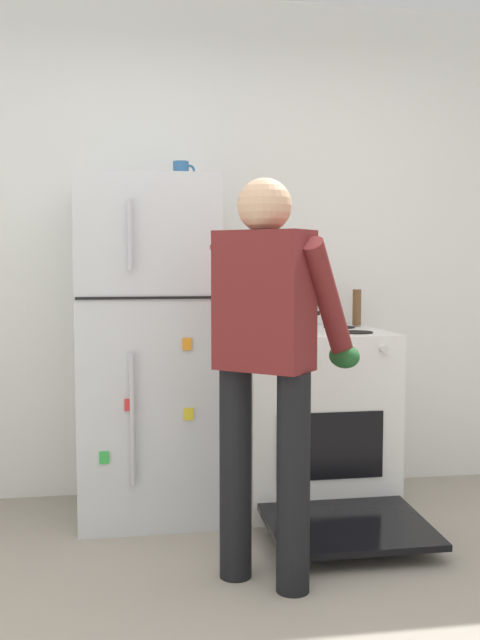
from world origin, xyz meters
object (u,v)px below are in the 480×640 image
object	(u,v)px
coffee_mug	(181,171)
refrigerator	(147,348)
person_cook	(268,346)
red_pot	(286,321)
pepper_mill	(357,307)
stove_range	(314,420)

from	to	relation	value
coffee_mug	refrigerator	bearing A→B (deg)	-164.60
person_cook	red_pot	distance (m)	0.90
person_cook	pepper_mill	bearing A→B (deg)	56.57
person_cook	pepper_mill	world-z (taller)	person_cook
person_cook	coffee_mug	distance (m)	1.27
person_cook	coffee_mug	bearing A→B (deg)	104.70
coffee_mug	pepper_mill	distance (m)	1.22
red_pot	coffee_mug	bearing A→B (deg)	169.19
refrigerator	red_pot	size ratio (longest dim) A/B	4.86
red_pot	coffee_mug	xyz separation A→B (m)	(-0.52, 0.10, 0.76)
refrigerator	stove_range	world-z (taller)	refrigerator
person_cook	red_pot	world-z (taller)	person_cook
coffee_mug	red_pot	bearing A→B (deg)	-10.81
stove_range	coffee_mug	world-z (taller)	coffee_mug
stove_range	pepper_mill	xyz separation A→B (m)	(0.30, 0.22, 0.57)
refrigerator	coffee_mug	size ratio (longest dim) A/B	15.08
refrigerator	stove_range	distance (m)	0.95
refrigerator	red_pot	xyz separation A→B (m)	(0.71, -0.05, 0.13)
person_cook	pepper_mill	xyz separation A→B (m)	(0.73, 1.11, 0.07)
pepper_mill	stove_range	bearing A→B (deg)	-143.99
person_cook	stove_range	bearing A→B (deg)	64.13
refrigerator	coffee_mug	distance (m)	0.91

